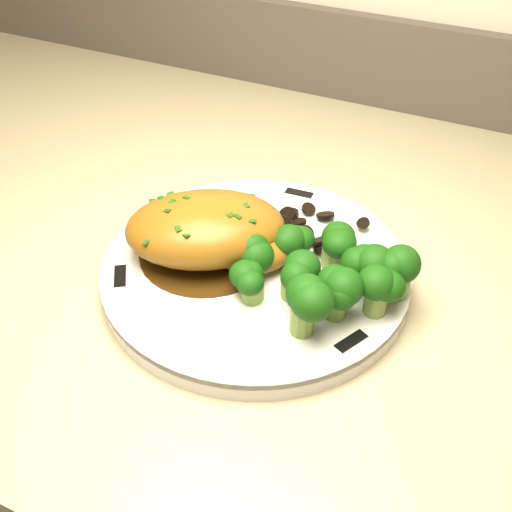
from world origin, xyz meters
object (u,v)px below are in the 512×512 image
at_px(counter, 151,424).
at_px(plate, 256,272).
at_px(broccoli_florets, 321,271).
at_px(chicken_breast, 211,231).

relative_size(counter, plate, 7.76).
bearing_deg(broccoli_florets, chicken_breast, 176.03).
height_order(plate, broccoli_florets, broccoli_florets).
relative_size(chicken_breast, broccoli_florets, 1.17).
bearing_deg(chicken_breast, broccoli_florets, -34.06).
distance_m(counter, plate, 0.55).
bearing_deg(counter, broccoli_florets, -18.80).
height_order(counter, broccoli_florets, counter).
bearing_deg(chicken_breast, counter, 123.34).
bearing_deg(plate, chicken_breast, -173.28).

